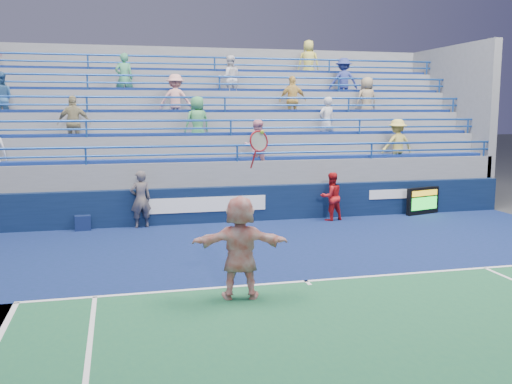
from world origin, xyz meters
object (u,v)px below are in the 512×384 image
object	(u,v)px
serve_speed_board	(423,201)
tennis_player	(240,247)
judge_chair	(83,221)
line_judge	(141,199)
ball_girl	(331,197)

from	to	relation	value
serve_speed_board	tennis_player	xyz separation A→B (m)	(-7.64, -6.83, 0.51)
tennis_player	judge_chair	bearing A→B (deg)	114.43
line_judge	ball_girl	xyz separation A→B (m)	(5.82, -0.26, -0.09)
judge_chair	tennis_player	size ratio (longest dim) A/B	0.25
judge_chair	ball_girl	bearing A→B (deg)	-2.69
line_judge	ball_girl	bearing A→B (deg)	163.79
tennis_player	line_judge	size ratio (longest dim) A/B	1.82
serve_speed_board	tennis_player	size ratio (longest dim) A/B	0.42
tennis_player	ball_girl	xyz separation A→B (m)	(4.32, 6.59, -0.21)
judge_chair	line_judge	bearing A→B (deg)	-3.02
serve_speed_board	judge_chair	world-z (taller)	serve_speed_board
judge_chair	ball_girl	size ratio (longest dim) A/B	0.52
serve_speed_board	judge_chair	size ratio (longest dim) A/B	1.66
judge_chair	tennis_player	bearing A→B (deg)	-65.57
line_judge	ball_girl	distance (m)	5.83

